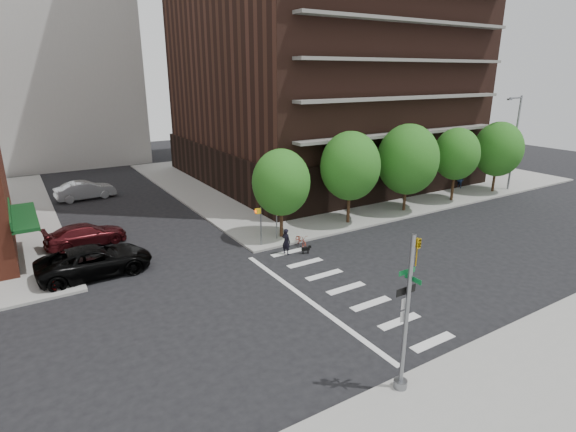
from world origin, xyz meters
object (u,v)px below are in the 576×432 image
at_px(parked_car_silver, 85,190).
at_px(dog_walker, 286,242).
at_px(parked_car_black, 95,261).
at_px(pedestrian_far, 460,180).
at_px(scooter, 301,240).
at_px(fire_hydrant, 54,283).
at_px(parked_car_maroon, 86,235).
at_px(traffic_signal, 406,326).

bearing_deg(parked_car_silver, dog_walker, -161.86).
distance_m(parked_car_black, pedestrian_far, 34.52).
relative_size(parked_car_silver, dog_walker, 2.98).
distance_m(scooter, pedestrian_far, 22.39).
bearing_deg(dog_walker, pedestrian_far, -96.82).
height_order(fire_hydrant, scooter, fire_hydrant).
xyz_separation_m(parked_car_maroon, scooter, (12.27, -7.79, -0.33)).
distance_m(traffic_signal, fire_hydrant, 18.42).
xyz_separation_m(parked_car_silver, dog_walker, (8.86, -20.98, 0.02)).
bearing_deg(dog_walker, scooter, -86.50).
distance_m(traffic_signal, parked_car_maroon, 23.11).
xyz_separation_m(traffic_signal, parked_car_maroon, (-7.46, 21.79, -1.95)).
distance_m(parked_car_black, parked_car_silver, 17.93).
relative_size(parked_car_black, parked_car_maroon, 1.21).
bearing_deg(fire_hydrant, dog_walker, -8.41).
bearing_deg(traffic_signal, scooter, 71.03).
relative_size(traffic_signal, parked_car_black, 0.96).
xyz_separation_m(traffic_signal, parked_car_silver, (-5.63, 34.31, -1.85)).
distance_m(parked_car_black, parked_car_maroon, 5.29).
bearing_deg(parked_car_black, parked_car_maroon, -4.34).
distance_m(traffic_signal, parked_car_silver, 34.82).
relative_size(fire_hydrant, pedestrian_far, 0.47).
bearing_deg(parked_car_silver, parked_car_black, 168.51).
distance_m(fire_hydrant, parked_car_maroon, 6.99).
bearing_deg(parked_car_maroon, dog_walker, -134.00).
relative_size(fire_hydrant, parked_car_black, 0.12).
height_order(parked_car_black, dog_walker, parked_car_black).
bearing_deg(parked_car_maroon, fire_hydrant, 152.73).
bearing_deg(parked_car_black, pedestrian_far, -88.08).
bearing_deg(traffic_signal, fire_hydrant, 123.26).
height_order(parked_car_black, parked_car_maroon, parked_car_black).
distance_m(parked_car_maroon, pedestrian_far, 34.35).
xyz_separation_m(dog_walker, pedestrian_far, (23.50, 5.16, 0.06)).
relative_size(scooter, dog_walker, 0.93).
bearing_deg(parked_car_silver, parked_car_maroon, 166.93).
distance_m(traffic_signal, pedestrian_far, 32.56).
distance_m(fire_hydrant, parked_car_black, 2.62).
bearing_deg(scooter, parked_car_black, 176.77).
bearing_deg(dog_walker, traffic_signal, 147.18).
height_order(parked_car_maroon, pedestrian_far, pedestrian_far).
bearing_deg(parked_car_black, scooter, -102.70).
bearing_deg(parked_car_black, traffic_signal, -156.28).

